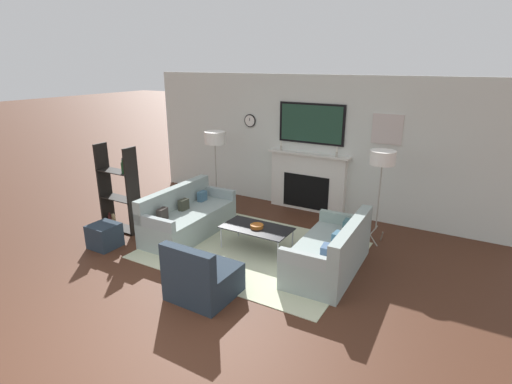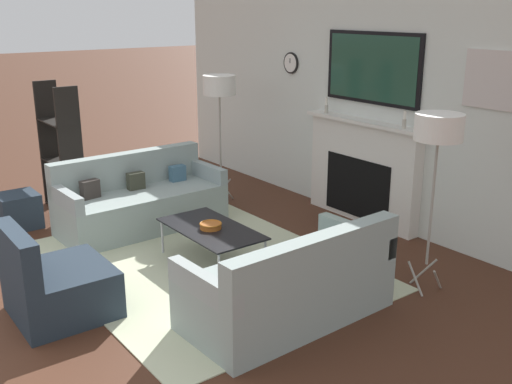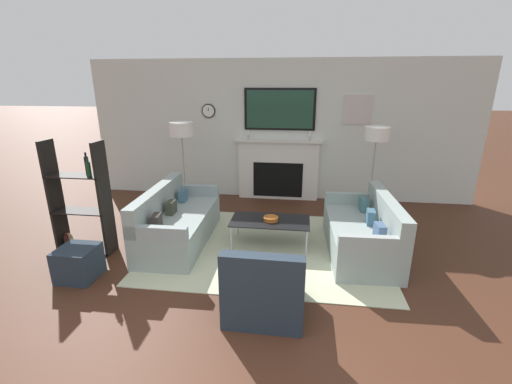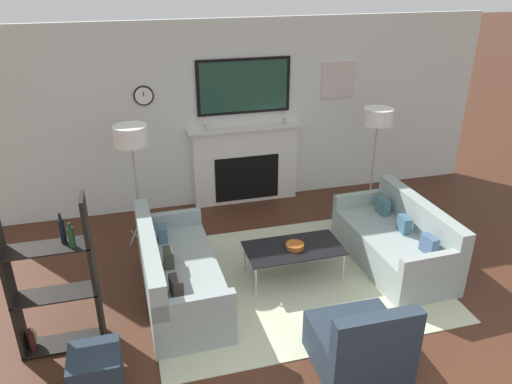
# 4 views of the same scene
# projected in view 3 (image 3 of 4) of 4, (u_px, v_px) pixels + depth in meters

# --- Properties ---
(fireplace_wall) EXTENTS (7.56, 0.28, 2.70)m
(fireplace_wall) POSITION_uv_depth(u_px,v_px,m) (279.00, 137.00, 6.74)
(fireplace_wall) COLOR silver
(fireplace_wall) RESTS_ON ground_plane
(area_rug) EXTENTS (3.27, 2.51, 0.01)m
(area_rug) POSITION_uv_depth(u_px,v_px,m) (267.00, 246.00, 4.95)
(area_rug) COLOR beige
(area_rug) RESTS_ON ground_plane
(couch_left) EXTENTS (0.83, 1.86, 0.83)m
(couch_left) POSITION_uv_depth(u_px,v_px,m) (177.00, 223.00, 5.03)
(couch_left) COLOR #909E9A
(couch_left) RESTS_ON ground_plane
(couch_right) EXTENTS (0.88, 1.72, 0.81)m
(couch_right) POSITION_uv_depth(u_px,v_px,m) (363.00, 233.00, 4.70)
(couch_right) COLOR #909E9A
(couch_right) RESTS_ON ground_plane
(armchair) EXTENTS (0.79, 0.77, 0.79)m
(armchair) POSITION_uv_depth(u_px,v_px,m) (265.00, 290.00, 3.46)
(armchair) COLOR #222E39
(armchair) RESTS_ON ground_plane
(coffee_table) EXTENTS (1.13, 0.60, 0.38)m
(coffee_table) POSITION_uv_depth(u_px,v_px,m) (270.00, 222.00, 4.91)
(coffee_table) COLOR black
(coffee_table) RESTS_ON ground_plane
(decorative_bowl) EXTENTS (0.22, 0.22, 0.06)m
(decorative_bowl) POSITION_uv_depth(u_px,v_px,m) (271.00, 218.00, 4.89)
(decorative_bowl) COLOR #B1591E
(decorative_bowl) RESTS_ON coffee_table
(floor_lamp_left) EXTENTS (0.41, 0.41, 1.62)m
(floor_lamp_left) POSITION_uv_depth(u_px,v_px,m) (181.00, 130.00, 5.94)
(floor_lamp_left) COLOR #9E998E
(floor_lamp_left) RESTS_ON ground_plane
(floor_lamp_right) EXTENTS (0.41, 0.41, 1.59)m
(floor_lamp_right) POSITION_uv_depth(u_px,v_px,m) (377.00, 135.00, 5.54)
(floor_lamp_right) COLOR #9E998E
(floor_lamp_right) RESTS_ON ground_plane
(shelf_unit) EXTENTS (0.76, 0.28, 1.56)m
(shelf_unit) POSITION_uv_depth(u_px,v_px,m) (80.00, 203.00, 4.61)
(shelf_unit) COLOR black
(shelf_unit) RESTS_ON ground_plane
(ottoman) EXTENTS (0.43, 0.43, 0.40)m
(ottoman) POSITION_uv_depth(u_px,v_px,m) (78.00, 263.00, 4.11)
(ottoman) COLOR #222E39
(ottoman) RESTS_ON ground_plane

